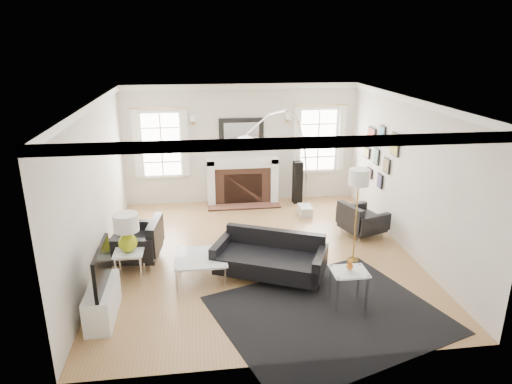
{
  "coord_description": "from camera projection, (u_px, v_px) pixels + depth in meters",
  "views": [
    {
      "loc": [
        -1.03,
        -7.52,
        3.77
      ],
      "look_at": [
        -0.0,
        0.3,
        1.11
      ],
      "focal_mm": 32.0,
      "sensor_mm": 36.0,
      "label": 1
    }
  ],
  "objects": [
    {
      "name": "sofa",
      "position": [
        270.0,
        258.0,
        7.54
      ],
      "size": [
        1.98,
        1.49,
        0.59
      ],
      "color": "black",
      "rests_on": "floor"
    },
    {
      "name": "nesting_table",
      "position": [
        349.0,
        278.0,
        6.65
      ],
      "size": [
        0.52,
        0.43,
        0.57
      ],
      "color": "silver",
      "rests_on": "floor"
    },
    {
      "name": "fireplace",
      "position": [
        243.0,
        181.0,
        10.84
      ],
      "size": [
        1.7,
        0.69,
        1.11
      ],
      "color": "white",
      "rests_on": "floor"
    },
    {
      "name": "armchair_right",
      "position": [
        360.0,
        220.0,
        9.13
      ],
      "size": [
        0.96,
        1.02,
        0.56
      ],
      "color": "black",
      "rests_on": "floor"
    },
    {
      "name": "right_wall",
      "position": [
        408.0,
        176.0,
        8.29
      ],
      "size": [
        0.04,
        6.0,
        2.8
      ],
      "primitive_type": "cube",
      "color": "silver",
      "rests_on": "floor"
    },
    {
      "name": "area_rug",
      "position": [
        329.0,
        314.0,
        6.55
      ],
      "size": [
        3.66,
        3.35,
        0.01
      ],
      "primitive_type": "cube",
      "rotation": [
        0.0,
        0.0,
        0.33
      ],
      "color": "black",
      "rests_on": "floor"
    },
    {
      "name": "speaker_tower",
      "position": [
        297.0,
        182.0,
        10.88
      ],
      "size": [
        0.23,
        0.23,
        1.02
      ],
      "primitive_type": "cube",
      "rotation": [
        0.0,
        0.0,
        0.13
      ],
      "color": "black",
      "rests_on": "floor"
    },
    {
      "name": "armchair_left",
      "position": [
        138.0,
        243.0,
        8.0
      ],
      "size": [
        0.97,
        1.06,
        0.65
      ],
      "color": "black",
      "rests_on": "floor"
    },
    {
      "name": "side_table_left",
      "position": [
        129.0,
        257.0,
        7.38
      ],
      "size": [
        0.47,
        0.47,
        0.52
      ],
      "color": "silver",
      "rests_on": "floor"
    },
    {
      "name": "mantel_mirror",
      "position": [
        241.0,
        134.0,
        10.64
      ],
      "size": [
        1.05,
        0.07,
        0.75
      ],
      "color": "black",
      "rests_on": "back_wall"
    },
    {
      "name": "coffee_table",
      "position": [
        201.0,
        258.0,
        7.48
      ],
      "size": [
        0.85,
        0.85,
        0.38
      ],
      "color": "silver",
      "rests_on": "floor"
    },
    {
      "name": "floor",
      "position": [
        258.0,
        254.0,
        8.39
      ],
      "size": [
        6.0,
        6.0,
        0.0
      ],
      "primitive_type": "plane",
      "color": "#9F6E42",
      "rests_on": "ground"
    },
    {
      "name": "window_left",
      "position": [
        161.0,
        144.0,
        10.47
      ],
      "size": [
        1.24,
        0.15,
        1.62
      ],
      "color": "white",
      "rests_on": "back_wall"
    },
    {
      "name": "stick_floor_lamp",
      "position": [
        359.0,
        182.0,
        7.66
      ],
      "size": [
        0.35,
        0.35,
        1.7
      ],
      "color": "gold",
      "rests_on": "floor"
    },
    {
      "name": "left_wall",
      "position": [
        95.0,
        188.0,
        7.61
      ],
      "size": [
        0.04,
        6.0,
        2.8
      ],
      "primitive_type": "cube",
      "color": "silver",
      "rests_on": "floor"
    },
    {
      "name": "orange_vase",
      "position": [
        350.0,
        265.0,
        6.59
      ],
      "size": [
        0.1,
        0.1,
        0.16
      ],
      "color": "orange",
      "rests_on": "nesting_table"
    },
    {
      "name": "arc_floor_lamp",
      "position": [
        278.0,
        164.0,
        9.14
      ],
      "size": [
        1.79,
        1.66,
        2.54
      ],
      "color": "silver",
      "rests_on": "floor"
    },
    {
      "name": "gallery_wall",
      "position": [
        380.0,
        152.0,
        9.46
      ],
      "size": [
        0.04,
        1.73,
        1.29
      ],
      "color": "black",
      "rests_on": "right_wall"
    },
    {
      "name": "crown_molding",
      "position": [
        259.0,
        104.0,
        7.52
      ],
      "size": [
        5.5,
        6.0,
        0.12
      ],
      "primitive_type": "cube",
      "color": "white",
      "rests_on": "back_wall"
    },
    {
      "name": "front_wall",
      "position": [
        295.0,
        260.0,
        5.13
      ],
      "size": [
        5.5,
        0.04,
        2.8
      ],
      "primitive_type": "cube",
      "color": "silver",
      "rests_on": "floor"
    },
    {
      "name": "ceiling",
      "position": [
        259.0,
        101.0,
        7.5
      ],
      "size": [
        5.5,
        6.0,
        0.02
      ],
      "primitive_type": "cube",
      "color": "white",
      "rests_on": "back_wall"
    },
    {
      "name": "back_wall",
      "position": [
        241.0,
        144.0,
        10.77
      ],
      "size": [
        5.5,
        0.04,
        2.8
      ],
      "primitive_type": "cube",
      "color": "silver",
      "rests_on": "floor"
    },
    {
      "name": "window_right",
      "position": [
        318.0,
        140.0,
        10.93
      ],
      "size": [
        1.24,
        0.15,
        1.62
      ],
      "color": "white",
      "rests_on": "back_wall"
    },
    {
      "name": "tv_unit",
      "position": [
        102.0,
        297.0,
        6.39
      ],
      "size": [
        0.35,
        1.0,
        1.09
      ],
      "color": "white",
      "rests_on": "floor"
    },
    {
      "name": "gourd_lamp",
      "position": [
        127.0,
        230.0,
        7.22
      ],
      "size": [
        0.4,
        0.4,
        0.64
      ],
      "color": "#ACBD17",
      "rests_on": "side_table_left"
    }
  ]
}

